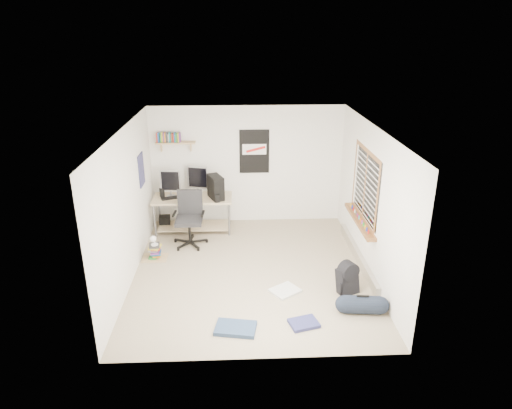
{
  "coord_description": "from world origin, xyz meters",
  "views": [
    {
      "loc": [
        -0.22,
        -6.96,
        3.98
      ],
      "look_at": [
        0.1,
        0.23,
        1.16
      ],
      "focal_mm": 32.0,
      "sensor_mm": 36.0,
      "label": 1
    }
  ],
  "objects_px": {
    "duffel_bag": "(362,304)",
    "backpack": "(347,281)",
    "office_chair": "(189,221)",
    "book_stack": "(154,251)",
    "desk": "(193,214)"
  },
  "relations": [
    {
      "from": "desk",
      "to": "backpack",
      "type": "height_order",
      "value": "desk"
    },
    {
      "from": "office_chair",
      "to": "backpack",
      "type": "relative_size",
      "value": 2.49
    },
    {
      "from": "duffel_bag",
      "to": "book_stack",
      "type": "xyz_separation_m",
      "value": [
        -3.35,
        1.86,
        0.01
      ]
    },
    {
      "from": "duffel_bag",
      "to": "backpack",
      "type": "bearing_deg",
      "value": 104.49
    },
    {
      "from": "office_chair",
      "to": "desk",
      "type": "bearing_deg",
      "value": 92.0
    },
    {
      "from": "desk",
      "to": "backpack",
      "type": "relative_size",
      "value": 3.73
    },
    {
      "from": "duffel_bag",
      "to": "book_stack",
      "type": "distance_m",
      "value": 3.83
    },
    {
      "from": "desk",
      "to": "duffel_bag",
      "type": "distance_m",
      "value": 4.12
    },
    {
      "from": "office_chair",
      "to": "duffel_bag",
      "type": "bearing_deg",
      "value": -37.65
    },
    {
      "from": "backpack",
      "to": "duffel_bag",
      "type": "relative_size",
      "value": 0.8
    },
    {
      "from": "office_chair",
      "to": "backpack",
      "type": "xyz_separation_m",
      "value": [
        2.66,
        -1.82,
        -0.29
      ]
    },
    {
      "from": "book_stack",
      "to": "desk",
      "type": "bearing_deg",
      "value": 62.98
    },
    {
      "from": "duffel_bag",
      "to": "desk",
      "type": "bearing_deg",
      "value": 137.26
    },
    {
      "from": "office_chair",
      "to": "backpack",
      "type": "height_order",
      "value": "office_chair"
    },
    {
      "from": "backpack",
      "to": "desk",
      "type": "bearing_deg",
      "value": 111.93
    }
  ]
}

